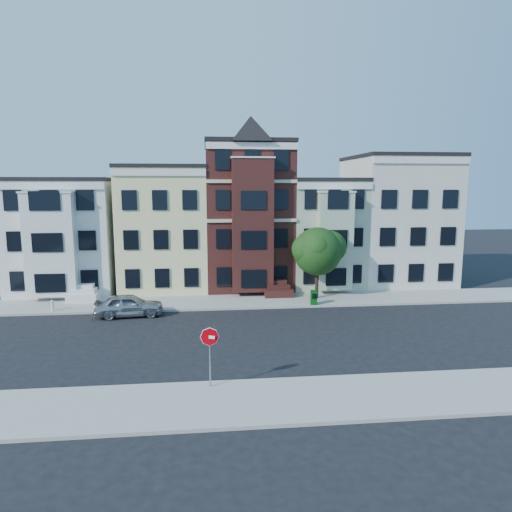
{
  "coord_description": "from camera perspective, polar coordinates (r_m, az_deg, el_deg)",
  "views": [
    {
      "loc": [
        -3.43,
        -25.16,
        8.7
      ],
      "look_at": [
        -0.37,
        3.62,
        4.2
      ],
      "focal_mm": 32.0,
      "sensor_mm": 36.0,
      "label": 1
    }
  ],
  "objects": [
    {
      "name": "house_white",
      "position": [
        41.53,
        -22.23,
        2.38
      ],
      "size": [
        8.0,
        9.0,
        9.0
      ],
      "primitive_type": "cube",
      "color": "silver",
      "rests_on": "ground"
    },
    {
      "name": "far_sidewalk",
      "position": [
        34.44,
        -0.15,
        -5.67
      ],
      "size": [
        60.0,
        4.0,
        0.15
      ],
      "primitive_type": "cube",
      "color": "#9E9B93",
      "rests_on": "ground"
    },
    {
      "name": "house_brown",
      "position": [
        39.9,
        -1.12,
        4.96
      ],
      "size": [
        7.0,
        9.0,
        12.0
      ],
      "primitive_type": "cube",
      "color": "#391713",
      "rests_on": "ground"
    },
    {
      "name": "stop_sign",
      "position": [
        19.9,
        -5.79,
        -12.02
      ],
      "size": [
        0.79,
        0.44,
        2.96
      ],
      "primitive_type": null,
      "rotation": [
        0.0,
        0.0,
        -0.42
      ],
      "color": "#B4010B",
      "rests_on": "near_sidewalk"
    },
    {
      "name": "ground",
      "position": [
        26.84,
        1.63,
        -10.08
      ],
      "size": [
        120.0,
        120.0,
        0.0
      ],
      "primitive_type": "plane",
      "color": "black"
    },
    {
      "name": "near_sidewalk",
      "position": [
        19.51,
        4.93,
        -17.44
      ],
      "size": [
        60.0,
        4.0,
        0.15
      ],
      "primitive_type": "cube",
      "color": "#9E9B93",
      "rests_on": "ground"
    },
    {
      "name": "fire_hydrant",
      "position": [
        34.52,
        -24.09,
        -5.78
      ],
      "size": [
        0.24,
        0.24,
        0.59
      ],
      "primitive_type": "cylinder",
      "rotation": [
        0.0,
        0.0,
        -0.14
      ],
      "color": "silver",
      "rests_on": "far_sidewalk"
    },
    {
      "name": "house_cream",
      "position": [
        43.24,
        17.05,
        4.21
      ],
      "size": [
        8.0,
        9.0,
        11.0
      ],
      "primitive_type": "cube",
      "color": "silver",
      "rests_on": "ground"
    },
    {
      "name": "parked_car",
      "position": [
        31.83,
        -15.59,
        -5.93
      ],
      "size": [
        4.63,
        2.2,
        1.53
      ],
      "primitive_type": "imported",
      "rotation": [
        0.0,
        0.0,
        1.66
      ],
      "color": "#A3A5AC",
      "rests_on": "ground"
    },
    {
      "name": "house_green",
      "position": [
        41.1,
        7.96,
        2.89
      ],
      "size": [
        6.0,
        9.0,
        9.0
      ],
      "primitive_type": "cube",
      "color": "#A9B79C",
      "rests_on": "ground"
    },
    {
      "name": "street_tree",
      "position": [
        34.81,
        7.68,
        0.17
      ],
      "size": [
        7.6,
        7.6,
        6.71
      ],
      "primitive_type": null,
      "rotation": [
        0.0,
        0.0,
        -0.41
      ],
      "color": "#224E18",
      "rests_on": "far_sidewalk"
    },
    {
      "name": "house_yellow",
      "position": [
        39.99,
        -11.18,
        3.36
      ],
      "size": [
        7.0,
        9.0,
        10.0
      ],
      "primitive_type": "cube",
      "color": "beige",
      "rests_on": "ground"
    },
    {
      "name": "newspaper_box",
      "position": [
        33.34,
        7.23,
        -5.17
      ],
      "size": [
        0.53,
        0.48,
        1.05
      ],
      "primitive_type": "cube",
      "rotation": [
        0.0,
        0.0,
        -0.15
      ],
      "color": "#095211",
      "rests_on": "far_sidewalk"
    }
  ]
}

